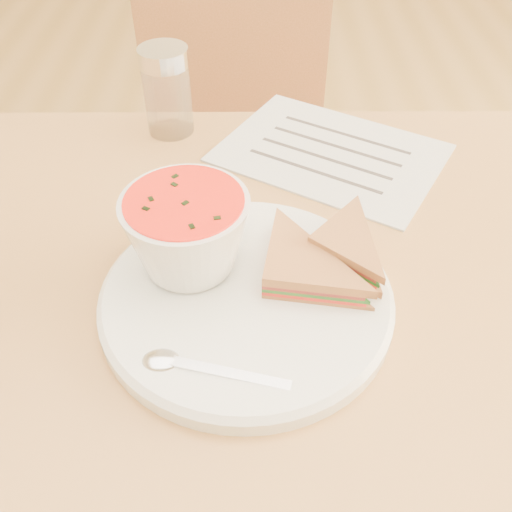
{
  "coord_description": "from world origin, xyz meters",
  "views": [
    {
      "loc": [
        0.01,
        -0.44,
        1.19
      ],
      "look_at": [
        0.01,
        -0.03,
        0.8
      ],
      "focal_mm": 40.0,
      "sensor_mm": 36.0,
      "label": 1
    }
  ],
  "objects_px": {
    "soup_bowl": "(188,236)",
    "condiment_shaker": "(167,91)",
    "plate": "(246,299)",
    "dining_table": "(251,444)",
    "chair_far": "(237,166)"
  },
  "relations": [
    {
      "from": "chair_far",
      "to": "condiment_shaker",
      "type": "bearing_deg",
      "value": 73.0
    },
    {
      "from": "plate",
      "to": "condiment_shaker",
      "type": "xyz_separation_m",
      "value": [
        -0.11,
        0.34,
        0.05
      ]
    },
    {
      "from": "chair_far",
      "to": "plate",
      "type": "xyz_separation_m",
      "value": [
        0.03,
        -0.65,
        0.29
      ]
    },
    {
      "from": "condiment_shaker",
      "to": "dining_table",
      "type": "bearing_deg",
      "value": -68.95
    },
    {
      "from": "chair_far",
      "to": "soup_bowl",
      "type": "bearing_deg",
      "value": 85.31
    },
    {
      "from": "plate",
      "to": "soup_bowl",
      "type": "height_order",
      "value": "soup_bowl"
    },
    {
      "from": "condiment_shaker",
      "to": "soup_bowl",
      "type": "bearing_deg",
      "value": -80.12
    },
    {
      "from": "dining_table",
      "to": "condiment_shaker",
      "type": "distance_m",
      "value": 0.54
    },
    {
      "from": "dining_table",
      "to": "chair_far",
      "type": "xyz_separation_m",
      "value": [
        -0.03,
        0.61,
        0.1
      ]
    },
    {
      "from": "chair_far",
      "to": "condiment_shaker",
      "type": "distance_m",
      "value": 0.47
    },
    {
      "from": "soup_bowl",
      "to": "condiment_shaker",
      "type": "xyz_separation_m",
      "value": [
        -0.05,
        0.3,
        0.0
      ]
    },
    {
      "from": "chair_far",
      "to": "soup_bowl",
      "type": "relative_size",
      "value": 7.35
    },
    {
      "from": "dining_table",
      "to": "soup_bowl",
      "type": "distance_m",
      "value": 0.44
    },
    {
      "from": "plate",
      "to": "dining_table",
      "type": "bearing_deg",
      "value": 87.08
    },
    {
      "from": "chair_far",
      "to": "dining_table",
      "type": "bearing_deg",
      "value": 91.08
    }
  ]
}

